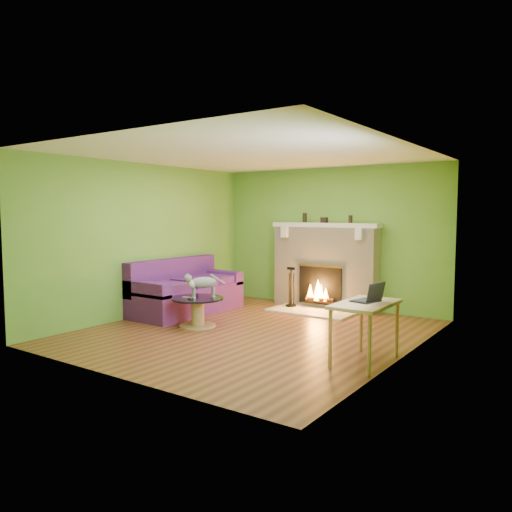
{
  "coord_description": "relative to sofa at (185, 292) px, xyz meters",
  "views": [
    {
      "loc": [
        4.19,
        -5.93,
        1.77
      ],
      "look_at": [
        -0.22,
        0.4,
        1.09
      ],
      "focal_mm": 35.0,
      "sensor_mm": 36.0,
      "label": 1
    }
  ],
  "objects": [
    {
      "name": "desk",
      "position": [
        3.81,
        -1.0,
        0.27
      ],
      "size": [
        0.56,
        0.97,
        0.72
      ],
      "color": "tan",
      "rests_on": "floor"
    },
    {
      "name": "mantel_box",
      "position": [
        1.82,
        1.8,
        1.26
      ],
      "size": [
        0.12,
        0.08,
        0.1
      ],
      "primitive_type": "cube",
      "color": "black",
      "rests_on": "mantel"
    },
    {
      "name": "fire_tools",
      "position": [
        1.35,
        1.42,
        0.03
      ],
      "size": [
        0.2,
        0.2,
        0.74
      ],
      "primitive_type": null,
      "color": "black",
      "rests_on": "hearth"
    },
    {
      "name": "window_pane",
      "position": [
        4.09,
        -1.43,
        1.18
      ],
      "size": [
        0.0,
        1.06,
        1.06
      ],
      "primitive_type": "plane",
      "rotation": [
        1.57,
        0.0,
        -1.57
      ],
      "color": "white",
      "rests_on": "wall_right"
    },
    {
      "name": "wall_front",
      "position": [
        1.86,
        -3.03,
        0.93
      ],
      "size": [
        5.0,
        0.0,
        5.0
      ],
      "primitive_type": "plane",
      "rotation": [
        -1.57,
        0.0,
        0.0
      ],
      "color": "#5D9531",
      "rests_on": "floor"
    },
    {
      "name": "wall_right",
      "position": [
        4.11,
        -0.53,
        0.93
      ],
      "size": [
        0.0,
        5.0,
        5.0
      ],
      "primitive_type": "plane",
      "rotation": [
        1.57,
        0.0,
        -1.57
      ],
      "color": "#5D9531",
      "rests_on": "floor"
    },
    {
      "name": "window_frame",
      "position": [
        4.1,
        -1.43,
        1.18
      ],
      "size": [
        0.0,
        1.2,
        1.2
      ],
      "primitive_type": "plane",
      "rotation": [
        1.57,
        0.0,
        -1.57
      ],
      "color": "silver",
      "rests_on": "wall_right"
    },
    {
      "name": "hearth",
      "position": [
        1.86,
        1.27,
        -0.35
      ],
      "size": [
        1.5,
        0.75,
        0.03
      ],
      "primitive_type": "cube",
      "color": "beige",
      "rests_on": "floor"
    },
    {
      "name": "remote_silver",
      "position": [
        0.85,
        -0.84,
        0.1
      ],
      "size": [
        0.17,
        0.07,
        0.02
      ],
      "primitive_type": "cube",
      "rotation": [
        0.0,
        0.0,
        0.15
      ],
      "color": "gray",
      "rests_on": "coffee_table"
    },
    {
      "name": "mantel_vase_right",
      "position": [
        2.35,
        1.8,
        1.28
      ],
      "size": [
        0.07,
        0.07,
        0.14
      ],
      "primitive_type": "cylinder",
      "color": "black",
      "rests_on": "mantel"
    },
    {
      "name": "remote_black",
      "position": [
        0.97,
        -0.9,
        0.1
      ],
      "size": [
        0.16,
        0.12,
        0.02
      ],
      "primitive_type": "cube",
      "rotation": [
        0.0,
        0.0,
        -0.58
      ],
      "color": "black",
      "rests_on": "coffee_table"
    },
    {
      "name": "mantel_vase_left",
      "position": [
        1.42,
        1.8,
        1.3
      ],
      "size": [
        0.08,
        0.08,
        0.18
      ],
      "primitive_type": "cylinder",
      "color": "black",
      "rests_on": "mantel"
    },
    {
      "name": "fireplace",
      "position": [
        1.86,
        1.79,
        0.41
      ],
      "size": [
        2.1,
        0.46,
        1.58
      ],
      "color": "beige",
      "rests_on": "floor"
    },
    {
      "name": "ceiling",
      "position": [
        1.86,
        -0.53,
        2.23
      ],
      "size": [
        5.0,
        5.0,
        0.0
      ],
      "primitive_type": "plane",
      "rotation": [
        3.14,
        0.0,
        0.0
      ],
      "color": "white",
      "rests_on": "wall_back"
    },
    {
      "name": "mantel",
      "position": [
        1.86,
        1.77,
        1.17
      ],
      "size": [
        2.1,
        0.28,
        0.08
      ],
      "primitive_type": "cube",
      "color": "beige",
      "rests_on": "fireplace"
    },
    {
      "name": "cat",
      "position": [
        1.03,
        -0.67,
        0.28
      ],
      "size": [
        0.54,
        0.64,
        0.39
      ],
      "primitive_type": null,
      "rotation": [
        0.0,
        0.0,
        -0.6
      ],
      "color": "slate",
      "rests_on": "coffee_table"
    },
    {
      "name": "sofa",
      "position": [
        0.0,
        0.0,
        0.0
      ],
      "size": [
        0.95,
        2.11,
        0.95
      ],
      "color": "#4D185E",
      "rests_on": "floor"
    },
    {
      "name": "wall_left",
      "position": [
        -0.39,
        -0.53,
        0.93
      ],
      "size": [
        0.0,
        5.0,
        5.0
      ],
      "primitive_type": "plane",
      "rotation": [
        1.57,
        0.0,
        1.57
      ],
      "color": "#5D9531",
      "rests_on": "floor"
    },
    {
      "name": "coffee_table",
      "position": [
        0.95,
        -0.72,
        -0.1
      ],
      "size": [
        0.81,
        0.81,
        0.46
      ],
      "color": "tan",
      "rests_on": "floor"
    },
    {
      "name": "laptop",
      "position": [
        3.79,
        -0.95,
        0.47
      ],
      "size": [
        0.34,
        0.37,
        0.24
      ],
      "primitive_type": null,
      "rotation": [
        0.0,
        0.0,
        -0.21
      ],
      "color": "black",
      "rests_on": "desk"
    },
    {
      "name": "wall_back",
      "position": [
        1.86,
        1.97,
        0.93
      ],
      "size": [
        5.0,
        0.0,
        5.0
      ],
      "primitive_type": "plane",
      "rotation": [
        1.57,
        0.0,
        0.0
      ],
      "color": "#5D9531",
      "rests_on": "floor"
    },
    {
      "name": "floor",
      "position": [
        1.86,
        -0.53,
        -0.37
      ],
      "size": [
        5.0,
        5.0,
        0.0
      ],
      "primitive_type": "plane",
      "color": "#572B19",
      "rests_on": "ground"
    }
  ]
}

